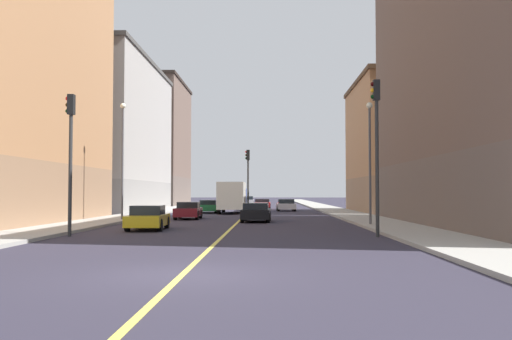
{
  "coord_description": "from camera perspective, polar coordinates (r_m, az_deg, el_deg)",
  "views": [
    {
      "loc": [
        2.04,
        -13.1,
        1.94
      ],
      "look_at": [
        0.93,
        34.05,
        3.85
      ],
      "focal_mm": 38.95,
      "sensor_mm": 36.0,
      "label": 1
    }
  ],
  "objects": [
    {
      "name": "building_left_mid",
      "position": [
        55.77,
        15.41,
        2.34
      ],
      "size": [
        10.44,
        15.26,
        12.75
      ],
      "color": "#8F6B4F",
      "rests_on": "ground"
    },
    {
      "name": "box_truck",
      "position": [
        51.35,
        -2.43,
        -2.76
      ],
      "size": [
        2.43,
        7.87,
        2.86
      ],
      "color": "navy",
      "rests_on": "ground"
    },
    {
      "name": "ground_plane",
      "position": [
        13.4,
        -7.55,
        -10.62
      ],
      "size": [
        400.0,
        400.0,
        0.0
      ],
      "primitive_type": "plane",
      "color": "#2C2837",
      "rests_on": "ground"
    },
    {
      "name": "traffic_light_median_far",
      "position": [
        49.04,
        -0.84,
        -0.24
      ],
      "size": [
        0.4,
        0.32,
        5.71
      ],
      "color": "#2D2D2D",
      "rests_on": "ground"
    },
    {
      "name": "sidewalk_left",
      "position": [
        62.5,
        7.61,
        -4.01
      ],
      "size": [
        3.34,
        168.0,
        0.15
      ],
      "primitive_type": "cube",
      "color": "#9E9B93",
      "rests_on": "ground"
    },
    {
      "name": "car_red",
      "position": [
        65.9,
        0.66,
        -3.49
      ],
      "size": [
        1.98,
        4.37,
        1.17
      ],
      "color": "red",
      "rests_on": "ground"
    },
    {
      "name": "car_green",
      "position": [
        52.95,
        -4.92,
        -3.76
      ],
      "size": [
        1.93,
        4.62,
        1.22
      ],
      "color": "#1E6B38",
      "rests_on": "ground"
    },
    {
      "name": "car_black",
      "position": [
        36.76,
        0.01,
        -4.36
      ],
      "size": [
        1.97,
        4.14,
        1.25
      ],
      "color": "black",
      "rests_on": "ground"
    },
    {
      "name": "building_right_midblock",
      "position": [
        61.89,
        -15.22,
        3.4
      ],
      "size": [
        10.44,
        23.49,
        16.02
      ],
      "color": "gray",
      "rests_on": "ground"
    },
    {
      "name": "street_lamp_right_near",
      "position": [
        38.18,
        -13.54,
        2.06
      ],
      "size": [
        0.36,
        0.36,
        7.78
      ],
      "color": "#4C4C51",
      "rests_on": "ground"
    },
    {
      "name": "traffic_light_left_near",
      "position": [
        24.9,
        12.27,
        3.38
      ],
      "size": [
        0.4,
        0.32,
        6.89
      ],
      "color": "#2D2D2D",
      "rests_on": "ground"
    },
    {
      "name": "building_right_distant",
      "position": [
        82.66,
        -10.97,
        2.66
      ],
      "size": [
        10.44,
        16.74,
        18.08
      ],
      "color": "brown",
      "rests_on": "ground"
    },
    {
      "name": "car_silver",
      "position": [
        80.4,
        -0.86,
        -3.21
      ],
      "size": [
        1.89,
        4.46,
        1.39
      ],
      "color": "silver",
      "rests_on": "ground"
    },
    {
      "name": "car_yellow",
      "position": [
        29.39,
        -11.04,
        -4.86
      ],
      "size": [
        1.96,
        4.1,
        1.27
      ],
      "color": "gold",
      "rests_on": "ground"
    },
    {
      "name": "lane_center_stripe",
      "position": [
        62.16,
        -0.53,
        -4.1
      ],
      "size": [
        0.16,
        154.0,
        0.01
      ],
      "primitive_type": "cube",
      "color": "#E5D14C",
      "rests_on": "ground"
    },
    {
      "name": "car_white",
      "position": [
        58.2,
        3.09,
        -3.63
      ],
      "size": [
        2.03,
        3.99,
        1.24
      ],
      "color": "white",
      "rests_on": "ground"
    },
    {
      "name": "sidewalk_right",
      "position": [
        63.07,
        -8.6,
        -3.99
      ],
      "size": [
        3.34,
        168.0,
        0.15
      ],
      "primitive_type": "cube",
      "color": "#9E9B93",
      "rests_on": "ground"
    },
    {
      "name": "traffic_light_right_near",
      "position": [
        25.97,
        -18.53,
        2.47
      ],
      "size": [
        0.4,
        0.32,
        6.3
      ],
      "color": "#2D2D2D",
      "rests_on": "ground"
    },
    {
      "name": "street_lamp_left_near",
      "position": [
        32.15,
        11.61,
        2.05
      ],
      "size": [
        0.36,
        0.36,
        6.92
      ],
      "color": "#4C4C51",
      "rests_on": "ground"
    },
    {
      "name": "car_maroon",
      "position": [
        40.74,
        -6.96,
        -4.17
      ],
      "size": [
        1.85,
        3.97,
        1.24
      ],
      "color": "maroon",
      "rests_on": "ground"
    }
  ]
}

